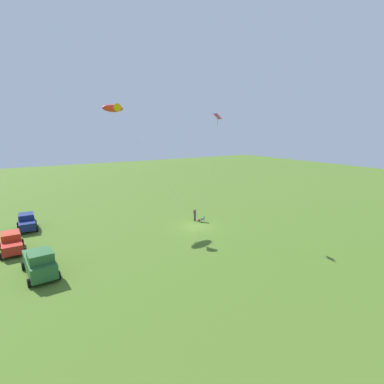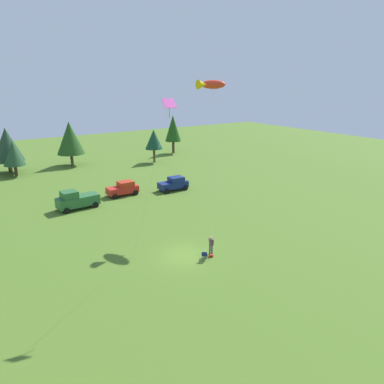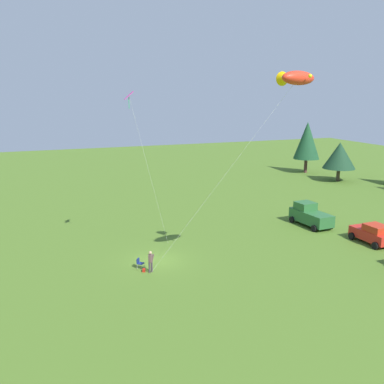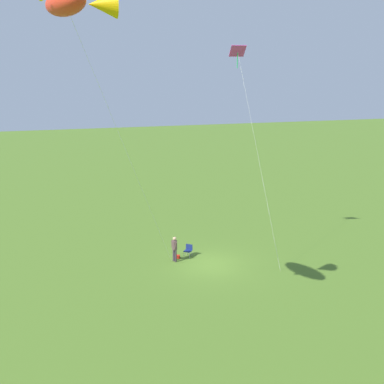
{
  "view_description": "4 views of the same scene",
  "coord_description": "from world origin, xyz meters",
  "views": [
    {
      "loc": [
        -30.55,
        19.47,
        12.06
      ],
      "look_at": [
        2.46,
        -0.93,
        3.92
      ],
      "focal_mm": 28.0,
      "sensor_mm": 36.0,
      "label": 1
    },
    {
      "loc": [
        -16.52,
        -25.82,
        15.24
      ],
      "look_at": [
        2.38,
        2.27,
        5.0
      ],
      "focal_mm": 35.0,
      "sensor_mm": 36.0,
      "label": 2
    },
    {
      "loc": [
        33.98,
        -10.13,
        13.79
      ],
      "look_at": [
        1.95,
        2.37,
        6.13
      ],
      "focal_mm": 42.0,
      "sensor_mm": 36.0,
      "label": 3
    },
    {
      "loc": [
        9.17,
        25.8,
        12.14
      ],
      "look_at": [
        1.54,
        0.86,
        5.27
      ],
      "focal_mm": 42.0,
      "sensor_mm": 36.0,
      "label": 4
    }
  ],
  "objects": [
    {
      "name": "kite_diamond_rainbow",
      "position": [
        -2.22,
        -1.35,
        13.06
      ],
      "size": [
        2.31,
        4.19,
        13.87
      ],
      "color": "#CF3C9D",
      "rests_on": "ground"
    },
    {
      "name": "ground_plane",
      "position": [
        0.0,
        0.0,
        0.0
      ],
      "size": [
        160.0,
        160.0,
        0.0
      ],
      "primitive_type": "plane",
      "color": "#4A6B23"
    },
    {
      "name": "backpack_on_grass",
      "position": [
        1.81,
        -1.63,
        0.11
      ],
      "size": [
        0.37,
        0.31,
        0.22
      ],
      "primitive_type": "cube",
      "rotation": [
        0.0,
        0.0,
        2.82
      ],
      "color": "#AD1E10",
      "rests_on": "ground"
    },
    {
      "name": "person_kite_flyer",
      "position": [
        2.13,
        -1.17,
        1.02
      ],
      "size": [
        0.44,
        0.56,
        1.74
      ],
      "rotation": [
        0.0,
        0.0,
        0.37
      ],
      "color": "#3F333F",
      "rests_on": "ground"
    },
    {
      "name": "car_navy_hatch",
      "position": [
        10.0,
        18.26,
        0.95
      ],
      "size": [
        4.24,
        2.29,
        1.89
      ],
      "rotation": [
        0.0,
        0.0,
        -0.02
      ],
      "color": "navy",
      "rests_on": "ground"
    },
    {
      "name": "truck_green_flatbed",
      "position": [
        -4.01,
        18.09,
        1.1
      ],
      "size": [
        5.12,
        2.67,
        2.34
      ],
      "rotation": [
        0.0,
        0.0,
        3.21
      ],
      "color": "#295F2F",
      "rests_on": "ground"
    },
    {
      "name": "folding_chair",
      "position": [
        0.99,
        -1.76,
        0.49
      ],
      "size": [
        0.68,
        0.68,
        0.82
      ],
      "rotation": [
        0.0,
        0.0,
        0.87
      ],
      "color": "navy",
      "rests_on": "ground"
    },
    {
      "name": "kite_large_fish",
      "position": [
        8.1,
        7.28,
        14.69
      ],
      "size": [
        7.15,
        10.17,
        15.19
      ],
      "color": "red",
      "rests_on": "ground"
    },
    {
      "name": "car_red_sedan",
      "position": [
        2.99,
        20.01,
        0.95
      ],
      "size": [
        4.23,
        2.25,
        1.89
      ],
      "rotation": [
        0.0,
        0.0,
        0.01
      ],
      "color": "red",
      "rests_on": "ground"
    }
  ]
}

